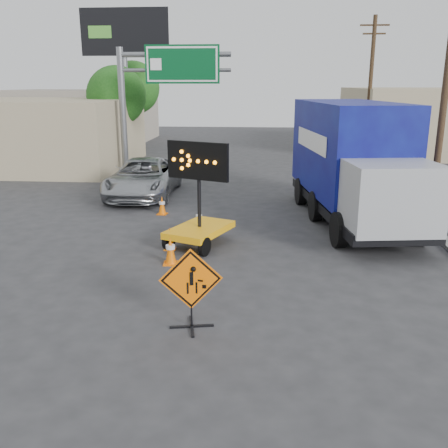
# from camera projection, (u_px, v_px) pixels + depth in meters

# --- Properties ---
(ground) EXTENTS (100.00, 100.00, 0.00)m
(ground) POSITION_uv_depth(u_px,v_px,m) (195.00, 320.00, 10.71)
(ground) COLOR #2D2D30
(ground) RESTS_ON ground
(curb_right) EXTENTS (0.40, 60.00, 0.12)m
(curb_right) POSITION_uv_depth(u_px,v_px,m) (382.00, 186.00, 24.51)
(curb_right) COLOR gray
(curb_right) RESTS_ON ground
(sidewalk_right) EXTENTS (4.00, 60.00, 0.15)m
(sidewalk_right) POSITION_uv_depth(u_px,v_px,m) (431.00, 186.00, 24.32)
(sidewalk_right) COLOR gray
(sidewalk_right) RESTS_ON ground
(storefront_left_near) EXTENTS (14.00, 10.00, 4.00)m
(storefront_left_near) POSITION_uv_depth(u_px,v_px,m) (13.00, 133.00, 30.47)
(storefront_left_near) COLOR tan
(storefront_left_near) RESTS_ON ground
(storefront_left_far) EXTENTS (12.00, 10.00, 4.40)m
(storefront_left_far) POSITION_uv_depth(u_px,v_px,m) (79.00, 116.00, 43.93)
(storefront_left_far) COLOR gray
(storefront_left_far) RESTS_ON ground
(building_right_far) EXTENTS (10.00, 14.00, 4.60)m
(building_right_far) POSITION_uv_depth(u_px,v_px,m) (419.00, 119.00, 37.83)
(building_right_far) COLOR tan
(building_right_far) RESTS_ON ground
(highway_gantry) EXTENTS (6.18, 0.38, 6.90)m
(highway_gantry) POSITION_uv_depth(u_px,v_px,m) (158.00, 80.00, 26.92)
(highway_gantry) COLOR slate
(highway_gantry) RESTS_ON ground
(billboard) EXTENTS (6.10, 0.54, 9.85)m
(billboard) POSITION_uv_depth(u_px,v_px,m) (125.00, 47.00, 34.20)
(billboard) COLOR slate
(billboard) RESTS_ON ground
(utility_pole_near) EXTENTS (1.80, 0.26, 9.00)m
(utility_pole_near) POSITION_uv_depth(u_px,v_px,m) (445.00, 90.00, 18.40)
(utility_pole_near) COLOR #42311C
(utility_pole_near) RESTS_ON ground
(utility_pole_far) EXTENTS (1.80, 0.26, 9.00)m
(utility_pole_far) POSITION_uv_depth(u_px,v_px,m) (370.00, 87.00, 31.83)
(utility_pole_far) COLOR #42311C
(utility_pole_far) RESTS_ON ground
(tree_left_near) EXTENTS (3.71, 3.71, 6.03)m
(tree_left_near) POSITION_uv_depth(u_px,v_px,m) (116.00, 96.00, 31.33)
(tree_left_near) COLOR #42311C
(tree_left_near) RESTS_ON ground
(tree_left_far) EXTENTS (4.10, 4.10, 6.66)m
(tree_left_far) POSITION_uv_depth(u_px,v_px,m) (133.00, 88.00, 38.96)
(tree_left_far) COLOR #42311C
(tree_left_far) RESTS_ON ground
(construction_sign) EXTENTS (1.28, 0.92, 1.73)m
(construction_sign) POSITION_uv_depth(u_px,v_px,m) (191.00, 287.00, 10.14)
(construction_sign) COLOR black
(construction_sign) RESTS_ON ground
(arrow_board) EXTENTS (2.14, 2.63, 3.24)m
(arrow_board) POSITION_uv_depth(u_px,v_px,m) (200.00, 223.00, 15.47)
(arrow_board) COLOR #FFAC0E
(arrow_board) RESTS_ON ground
(pickup_truck) EXTENTS (2.86, 6.01, 1.65)m
(pickup_truck) POSITION_uv_depth(u_px,v_px,m) (144.00, 178.00, 22.43)
(pickup_truck) COLOR #A6A9AD
(pickup_truck) RESTS_ON ground
(box_truck) EXTENTS (3.86, 9.29, 4.27)m
(box_truck) POSITION_uv_depth(u_px,v_px,m) (353.00, 169.00, 18.00)
(box_truck) COLOR black
(box_truck) RESTS_ON ground
(cone_a) EXTENTS (0.43, 0.43, 0.79)m
(cone_a) POSITION_uv_depth(u_px,v_px,m) (170.00, 251.00, 13.93)
(cone_a) COLOR #FF6B05
(cone_a) RESTS_ON ground
(cone_b) EXTENTS (0.35, 0.35, 0.69)m
(cone_b) POSITION_uv_depth(u_px,v_px,m) (170.00, 239.00, 15.19)
(cone_b) COLOR #FF6B05
(cone_b) RESTS_ON ground
(cone_c) EXTENTS (0.45, 0.45, 0.68)m
(cone_c) POSITION_uv_depth(u_px,v_px,m) (199.00, 219.00, 17.47)
(cone_c) COLOR #FF6B05
(cone_c) RESTS_ON ground
(cone_d) EXTENTS (0.40, 0.40, 0.71)m
(cone_d) POSITION_uv_depth(u_px,v_px,m) (162.00, 205.00, 19.30)
(cone_d) COLOR #FF6B05
(cone_d) RESTS_ON ground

